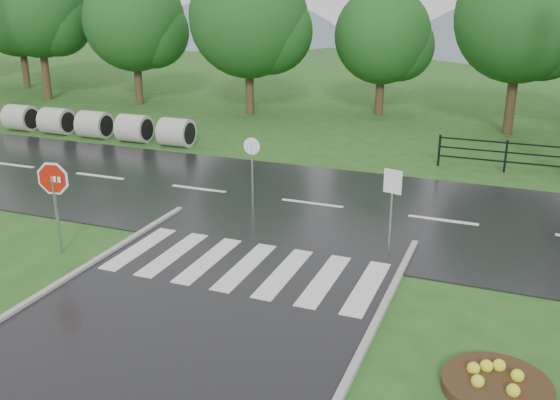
% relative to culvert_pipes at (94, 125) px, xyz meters
% --- Properties ---
extents(ground, '(120.00, 120.00, 0.00)m').
position_rel_culvert_pipes_xyz_m(ground, '(11.99, -15.00, -0.60)').
color(ground, '#24531B').
rests_on(ground, ground).
extents(main_road, '(90.00, 8.00, 0.04)m').
position_rel_culvert_pipes_xyz_m(main_road, '(11.99, -5.00, -0.60)').
color(main_road, black).
rests_on(main_road, ground).
extents(crosswalk, '(6.50, 2.80, 0.02)m').
position_rel_culvert_pipes_xyz_m(crosswalk, '(11.99, -10.00, -0.54)').
color(crosswalk, silver).
rests_on(crosswalk, ground).
extents(hills, '(102.00, 48.00, 48.00)m').
position_rel_culvert_pipes_xyz_m(hills, '(15.48, 50.00, -16.14)').
color(hills, slate).
rests_on(hills, ground).
extents(treeline, '(83.20, 5.20, 10.00)m').
position_rel_culvert_pipes_xyz_m(treeline, '(12.99, 9.00, -0.60)').
color(treeline, '#164818').
rests_on(treeline, ground).
extents(culvert_pipes, '(9.70, 1.20, 1.20)m').
position_rel_culvert_pipes_xyz_m(culvert_pipes, '(0.00, 0.00, 0.00)').
color(culvert_pipes, '#9E9B93').
rests_on(culvert_pipes, ground).
extents(stop_sign, '(1.12, 0.22, 2.55)m').
position_rel_culvert_pipes_xyz_m(stop_sign, '(7.23, -10.87, 1.19)').
color(stop_sign, '#939399').
rests_on(stop_sign, ground).
extents(flower_bed, '(1.83, 1.83, 0.37)m').
position_rel_culvert_pipes_xyz_m(flower_bed, '(17.93, -12.81, -0.46)').
color(flower_bed, '#332111').
rests_on(flower_bed, ground).
extents(reg_sign_small, '(0.48, 0.17, 2.23)m').
position_rel_culvert_pipes_xyz_m(reg_sign_small, '(15.02, -7.83, 0.97)').
color(reg_sign_small, '#939399').
rests_on(reg_sign_small, ground).
extents(reg_sign_round, '(0.52, 0.08, 2.22)m').
position_rel_culvert_pipes_xyz_m(reg_sign_round, '(10.39, -5.96, 0.80)').
color(reg_sign_round, '#939399').
rests_on(reg_sign_round, ground).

